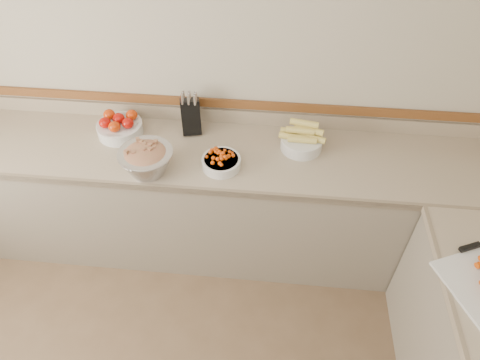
# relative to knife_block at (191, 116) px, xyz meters

# --- Properties ---
(back_wall) EXTENTS (4.00, 0.00, 4.00)m
(back_wall) POSITION_rel_knife_block_xyz_m (0.02, 0.12, 0.28)
(back_wall) COLOR #B8AE98
(back_wall) RESTS_ON ground_plane
(counter_back) EXTENTS (4.00, 0.65, 1.08)m
(counter_back) POSITION_rel_knife_block_xyz_m (0.02, -0.20, -0.56)
(counter_back) COLOR gray
(counter_back) RESTS_ON ground_plane
(knife_block) EXTENTS (0.15, 0.17, 0.29)m
(knife_block) POSITION_rel_knife_block_xyz_m (0.00, 0.00, 0.00)
(knife_block) COLOR black
(knife_block) RESTS_ON counter_back
(tomato_bowl) EXTENTS (0.29, 0.29, 0.14)m
(tomato_bowl) POSITION_rel_knife_block_xyz_m (-0.45, -0.08, -0.06)
(tomato_bowl) COLOR silver
(tomato_bowl) RESTS_ON counter_back
(cherry_tomato_bowl) EXTENTS (0.23, 0.23, 0.12)m
(cherry_tomato_bowl) POSITION_rel_knife_block_xyz_m (0.23, -0.32, -0.08)
(cherry_tomato_bowl) COLOR silver
(cherry_tomato_bowl) RESTS_ON counter_back
(corn_bowl) EXTENTS (0.29, 0.26, 0.19)m
(corn_bowl) POSITION_rel_knife_block_xyz_m (0.71, -0.10, -0.06)
(corn_bowl) COLOR silver
(corn_bowl) RESTS_ON counter_back
(rhubarb_bowl) EXTENTS (0.32, 0.32, 0.18)m
(rhubarb_bowl) POSITION_rel_knife_block_xyz_m (-0.18, -0.41, -0.03)
(rhubarb_bowl) COLOR #B2B2BA
(rhubarb_bowl) RESTS_ON counter_back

